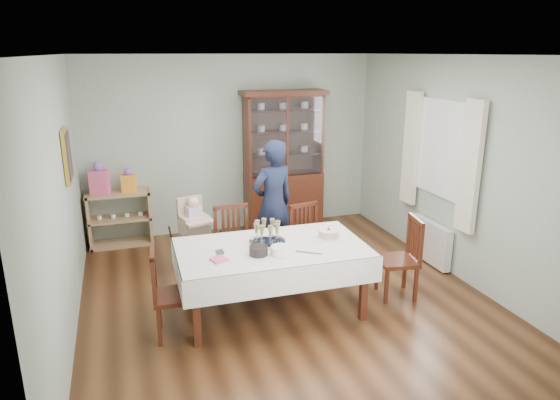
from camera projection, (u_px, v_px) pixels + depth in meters
name	position (u px, v px, depth m)	size (l,w,h in m)	color
floor	(284.00, 296.00, 5.81)	(5.00, 5.00, 0.00)	#593319
room_shell	(270.00, 143.00, 5.81)	(5.00, 5.00, 5.00)	#9EAA99
dining_table	(272.00, 279.00, 5.36)	(2.03, 1.20, 0.76)	#4B1E12
china_cabinet	(283.00, 159.00, 7.77)	(1.30, 0.48, 2.18)	#4B1E12
sideboard	(120.00, 219.00, 7.25)	(0.90, 0.38, 0.80)	tan
picture_frame	(67.00, 156.00, 5.40)	(0.04, 0.48, 0.58)	gold
window	(443.00, 149.00, 6.30)	(0.04, 1.02, 1.22)	white
curtain_left	(470.00, 167.00, 5.75)	(0.07, 0.30, 1.55)	silver
curtain_right	(411.00, 148.00, 6.88)	(0.07, 0.30, 1.55)	silver
radiator	(430.00, 242.00, 6.64)	(0.10, 0.80, 0.55)	white
chair_far_left	(235.00, 264.00, 5.95)	(0.44, 0.44, 0.98)	#4B1E12
chair_far_right	(310.00, 257.00, 6.22)	(0.48, 0.48, 0.92)	#4B1E12
chair_end_left	(174.00, 310.00, 4.94)	(0.45, 0.45, 0.93)	#4B1E12
chair_end_right	(398.00, 273.00, 5.76)	(0.49, 0.49, 0.94)	#4B1E12
woman	(273.00, 204.00, 6.45)	(0.61, 0.40, 1.68)	black
high_chair	(195.00, 243.00, 6.34)	(0.55, 0.55, 1.01)	black
champagne_tray	(267.00, 236.00, 5.33)	(0.40, 0.40, 0.24)	silver
birthday_cake	(329.00, 234.00, 5.48)	(0.26, 0.26, 0.18)	white
plate_stack_dark	(259.00, 251.00, 5.03)	(0.19, 0.19, 0.09)	black
plate_stack_white	(281.00, 250.00, 5.04)	(0.20, 0.20, 0.09)	white
napkin_stack	(219.00, 260.00, 4.90)	(0.14, 0.14, 0.02)	#E6547F
cutlery	(217.00, 252.00, 5.08)	(0.10, 0.15, 0.01)	silver
cake_knife	(309.00, 253.00, 5.08)	(0.28, 0.02, 0.01)	silver
gift_bag_pink	(99.00, 180.00, 6.99)	(0.28, 0.22, 0.47)	#E6547F
gift_bag_orange	(129.00, 181.00, 7.12)	(0.22, 0.18, 0.35)	orange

